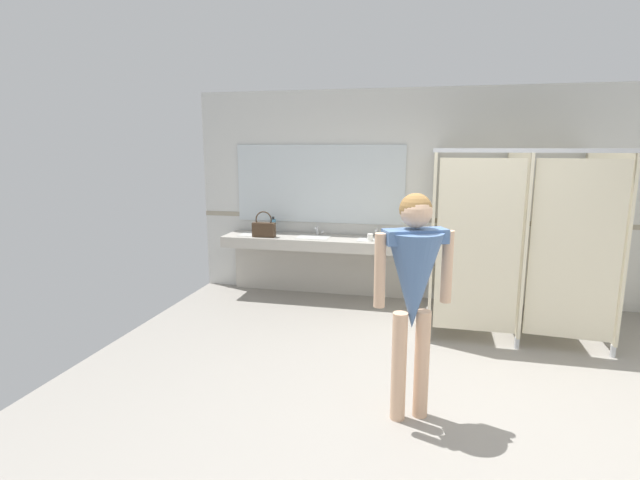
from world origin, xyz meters
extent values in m
cube|color=gray|center=(0.00, 0.00, -0.05)|extent=(6.33, 6.27, 0.10)
cube|color=silver|center=(0.00, 2.90, 1.36)|extent=(6.33, 0.12, 2.72)
cube|color=#9E937F|center=(0.00, 2.83, 1.05)|extent=(6.33, 0.01, 0.06)
cube|color=#B2ADA3|center=(-1.49, 2.53, 0.75)|extent=(2.40, 0.57, 0.14)
cube|color=#B2ADA3|center=(-1.49, 2.78, 0.34)|extent=(2.40, 0.08, 0.68)
cube|color=beige|center=(-2.29, 2.50, 0.77)|extent=(0.42, 0.31, 0.11)
cylinder|color=silver|center=(-2.29, 2.73, 0.88)|extent=(0.04, 0.04, 0.11)
cylinder|color=silver|center=(-2.29, 2.67, 0.92)|extent=(0.03, 0.11, 0.03)
sphere|color=silver|center=(-2.22, 2.74, 0.85)|extent=(0.04, 0.04, 0.04)
cube|color=beige|center=(-1.49, 2.50, 0.77)|extent=(0.42, 0.31, 0.11)
cylinder|color=silver|center=(-1.49, 2.73, 0.88)|extent=(0.04, 0.04, 0.11)
cylinder|color=silver|center=(-1.49, 2.67, 0.92)|extent=(0.03, 0.11, 0.03)
sphere|color=silver|center=(-1.42, 2.74, 0.85)|extent=(0.04, 0.04, 0.04)
cube|color=beige|center=(-0.69, 2.50, 0.77)|extent=(0.42, 0.31, 0.11)
cylinder|color=silver|center=(-0.69, 2.73, 0.88)|extent=(0.04, 0.04, 0.11)
cylinder|color=silver|center=(-0.69, 2.67, 0.92)|extent=(0.03, 0.11, 0.03)
sphere|color=silver|center=(-0.62, 2.74, 0.85)|extent=(0.04, 0.04, 0.04)
cube|color=silver|center=(-1.49, 2.82, 1.49)|extent=(2.30, 0.02, 1.04)
cube|color=beige|center=(0.02, 2.06, 1.03)|extent=(0.03, 1.52, 1.82)
cylinder|color=silver|center=(0.02, 1.35, 0.06)|extent=(0.05, 0.05, 0.12)
cube|color=beige|center=(0.89, 2.06, 1.03)|extent=(0.03, 1.52, 1.82)
cylinder|color=silver|center=(0.89, 1.35, 0.06)|extent=(0.05, 0.05, 0.12)
cube|color=beige|center=(1.76, 2.06, 1.03)|extent=(0.03, 1.52, 1.82)
cylinder|color=silver|center=(1.76, 1.35, 0.06)|extent=(0.05, 0.05, 0.12)
cube|color=beige|center=(0.45, 1.32, 1.03)|extent=(0.79, 0.03, 1.72)
cube|color=beige|center=(1.32, 1.32, 1.03)|extent=(0.79, 0.10, 1.72)
cube|color=#B7BABF|center=(0.89, 1.32, 1.96)|extent=(1.80, 0.04, 0.04)
cylinder|color=#DBAD89|center=(-0.02, -0.12, 0.41)|extent=(0.11, 0.11, 0.83)
cylinder|color=#DBAD89|center=(-0.19, -0.20, 0.41)|extent=(0.11, 0.11, 0.83)
cone|color=#4C6B99|center=(-0.10, -0.16, 1.06)|extent=(0.53, 0.53, 0.71)
cube|color=#4C6B99|center=(-0.10, -0.16, 1.38)|extent=(0.47, 0.34, 0.10)
cylinder|color=#DBAD89|center=(0.12, -0.05, 1.15)|extent=(0.08, 0.08, 0.53)
cylinder|color=#DBAD89|center=(-0.33, -0.27, 1.15)|extent=(0.08, 0.08, 0.53)
sphere|color=#DBAD89|center=(-0.10, -0.16, 1.55)|extent=(0.22, 0.22, 0.22)
sphere|color=olive|center=(-0.11, -0.15, 1.57)|extent=(0.23, 0.23, 0.23)
cube|color=#3F2D1E|center=(-2.13, 2.39, 0.92)|extent=(0.30, 0.10, 0.19)
torus|color=#3F2D1E|center=(-2.13, 2.39, 1.05)|extent=(0.22, 0.02, 0.22)
cylinder|color=teal|center=(-2.11, 2.70, 0.92)|extent=(0.07, 0.07, 0.19)
cylinder|color=black|center=(-2.11, 2.70, 1.03)|extent=(0.03, 0.03, 0.04)
cylinder|color=white|center=(-0.74, 2.42, 0.87)|extent=(0.07, 0.07, 0.09)
camera|label=1|loc=(0.00, -3.56, 2.00)|focal=27.33mm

